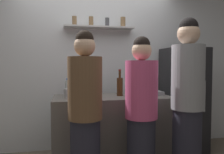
{
  "coord_description": "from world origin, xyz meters",
  "views": [
    {
      "loc": [
        -0.43,
        -2.38,
        1.31
      ],
      "look_at": [
        0.14,
        0.51,
        1.16
      ],
      "focal_mm": 36.51,
      "sensor_mm": 36.0,
      "label": 1
    }
  ],
  "objects_px": {
    "person_pink_top": "(141,115)",
    "wine_bottle_pale_glass": "(128,86)",
    "baking_pan": "(149,93)",
    "refrigerator": "(183,99)",
    "wine_bottle_green_glass": "(91,86)",
    "person_brown_jacket": "(85,115)",
    "water_bottle_plastic": "(68,88)",
    "person_grey_hoodie": "(187,104)",
    "utensil_holder": "(67,93)",
    "wine_bottle_amber_glass": "(120,86)",
    "wine_bottle_dark_glass": "(82,88)"
  },
  "relations": [
    {
      "from": "utensil_holder",
      "to": "wine_bottle_pale_glass",
      "type": "height_order",
      "value": "wine_bottle_pale_glass"
    },
    {
      "from": "baking_pan",
      "to": "wine_bottle_green_glass",
      "type": "distance_m",
      "value": 0.81
    },
    {
      "from": "utensil_holder",
      "to": "baking_pan",
      "type": "bearing_deg",
      "value": 4.78
    },
    {
      "from": "baking_pan",
      "to": "wine_bottle_green_glass",
      "type": "height_order",
      "value": "wine_bottle_green_glass"
    },
    {
      "from": "wine_bottle_green_glass",
      "to": "wine_bottle_dark_glass",
      "type": "relative_size",
      "value": 0.92
    },
    {
      "from": "person_brown_jacket",
      "to": "person_grey_hoodie",
      "type": "xyz_separation_m",
      "value": [
        1.07,
        -0.07,
        0.09
      ]
    },
    {
      "from": "baking_pan",
      "to": "wine_bottle_amber_glass",
      "type": "distance_m",
      "value": 0.43
    },
    {
      "from": "utensil_holder",
      "to": "wine_bottle_amber_glass",
      "type": "xyz_separation_m",
      "value": [
        0.68,
        0.08,
        0.07
      ]
    },
    {
      "from": "baking_pan",
      "to": "wine_bottle_pale_glass",
      "type": "distance_m",
      "value": 0.33
    },
    {
      "from": "person_pink_top",
      "to": "water_bottle_plastic",
      "type": "bearing_deg",
      "value": -113.56
    },
    {
      "from": "baking_pan",
      "to": "person_brown_jacket",
      "type": "bearing_deg",
      "value": -143.76
    },
    {
      "from": "wine_bottle_amber_glass",
      "to": "person_grey_hoodie",
      "type": "relative_size",
      "value": 0.19
    },
    {
      "from": "wine_bottle_dark_glass",
      "to": "person_grey_hoodie",
      "type": "bearing_deg",
      "value": -28.83
    },
    {
      "from": "wine_bottle_pale_glass",
      "to": "refrigerator",
      "type": "bearing_deg",
      "value": 6.67
    },
    {
      "from": "wine_bottle_amber_glass",
      "to": "person_pink_top",
      "type": "relative_size",
      "value": 0.22
    },
    {
      "from": "person_pink_top",
      "to": "wine_bottle_pale_glass",
      "type": "bearing_deg",
      "value": -164.75
    },
    {
      "from": "wine_bottle_pale_glass",
      "to": "water_bottle_plastic",
      "type": "relative_size",
      "value": 1.31
    },
    {
      "from": "wine_bottle_pale_glass",
      "to": "person_brown_jacket",
      "type": "height_order",
      "value": "person_brown_jacket"
    },
    {
      "from": "wine_bottle_amber_glass",
      "to": "wine_bottle_dark_glass",
      "type": "bearing_deg",
      "value": -164.13
    },
    {
      "from": "refrigerator",
      "to": "person_pink_top",
      "type": "distance_m",
      "value": 1.41
    },
    {
      "from": "wine_bottle_dark_glass",
      "to": "water_bottle_plastic",
      "type": "xyz_separation_m",
      "value": [
        -0.15,
        0.24,
        -0.02
      ]
    },
    {
      "from": "wine_bottle_green_glass",
      "to": "person_grey_hoodie",
      "type": "distance_m",
      "value": 1.32
    },
    {
      "from": "baking_pan",
      "to": "wine_bottle_pale_glass",
      "type": "xyz_separation_m",
      "value": [
        -0.25,
        0.2,
        0.08
      ]
    },
    {
      "from": "wine_bottle_amber_glass",
      "to": "utensil_holder",
      "type": "bearing_deg",
      "value": -173.61
    },
    {
      "from": "utensil_holder",
      "to": "wine_bottle_amber_glass",
      "type": "distance_m",
      "value": 0.69
    },
    {
      "from": "water_bottle_plastic",
      "to": "person_grey_hoodie",
      "type": "xyz_separation_m",
      "value": [
        1.22,
        -0.83,
        -0.11
      ]
    },
    {
      "from": "wine_bottle_green_glass",
      "to": "baking_pan",
      "type": "bearing_deg",
      "value": -13.37
    },
    {
      "from": "person_pink_top",
      "to": "person_brown_jacket",
      "type": "xyz_separation_m",
      "value": [
        -0.59,
        -0.02,
        0.02
      ]
    },
    {
      "from": "refrigerator",
      "to": "utensil_holder",
      "type": "bearing_deg",
      "value": -167.25
    },
    {
      "from": "wine_bottle_dark_glass",
      "to": "person_brown_jacket",
      "type": "bearing_deg",
      "value": -89.9
    },
    {
      "from": "wine_bottle_pale_glass",
      "to": "wine_bottle_dark_glass",
      "type": "xyz_separation_m",
      "value": [
        -0.68,
        -0.36,
        0.02
      ]
    },
    {
      "from": "wine_bottle_dark_glass",
      "to": "person_pink_top",
      "type": "xyz_separation_m",
      "value": [
        0.59,
        -0.5,
        -0.24
      ]
    },
    {
      "from": "baking_pan",
      "to": "utensil_holder",
      "type": "distance_m",
      "value": 1.1
    },
    {
      "from": "person_grey_hoodie",
      "to": "refrigerator",
      "type": "bearing_deg",
      "value": -179.76
    },
    {
      "from": "baking_pan",
      "to": "utensil_holder",
      "type": "xyz_separation_m",
      "value": [
        -1.1,
        -0.09,
        0.03
      ]
    },
    {
      "from": "utensil_holder",
      "to": "wine_bottle_dark_glass",
      "type": "height_order",
      "value": "wine_bottle_dark_glass"
    },
    {
      "from": "baking_pan",
      "to": "utensil_holder",
      "type": "relative_size",
      "value": 1.58
    },
    {
      "from": "wine_bottle_amber_glass",
      "to": "wine_bottle_dark_glass",
      "type": "distance_m",
      "value": 0.53
    },
    {
      "from": "water_bottle_plastic",
      "to": "person_grey_hoodie",
      "type": "bearing_deg",
      "value": -34.04
    },
    {
      "from": "wine_bottle_amber_glass",
      "to": "person_brown_jacket",
      "type": "xyz_separation_m",
      "value": [
        -0.51,
        -0.66,
        -0.22
      ]
    },
    {
      "from": "wine_bottle_green_glass",
      "to": "person_brown_jacket",
      "type": "height_order",
      "value": "person_brown_jacket"
    },
    {
      "from": "baking_pan",
      "to": "wine_bottle_amber_glass",
      "type": "height_order",
      "value": "wine_bottle_amber_glass"
    },
    {
      "from": "utensil_holder",
      "to": "wine_bottle_dark_glass",
      "type": "bearing_deg",
      "value": -22.38
    },
    {
      "from": "wine_bottle_amber_glass",
      "to": "person_grey_hoodie",
      "type": "height_order",
      "value": "person_grey_hoodie"
    },
    {
      "from": "water_bottle_plastic",
      "to": "wine_bottle_amber_glass",
      "type": "bearing_deg",
      "value": -7.92
    },
    {
      "from": "refrigerator",
      "to": "person_grey_hoodie",
      "type": "distance_m",
      "value": 1.19
    },
    {
      "from": "refrigerator",
      "to": "person_brown_jacket",
      "type": "distance_m",
      "value": 1.88
    },
    {
      "from": "wine_bottle_dark_glass",
      "to": "person_brown_jacket",
      "type": "height_order",
      "value": "person_brown_jacket"
    },
    {
      "from": "refrigerator",
      "to": "person_brown_jacket",
      "type": "relative_size",
      "value": 0.95
    },
    {
      "from": "refrigerator",
      "to": "utensil_holder",
      "type": "relative_size",
      "value": 7.33
    }
  ]
}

